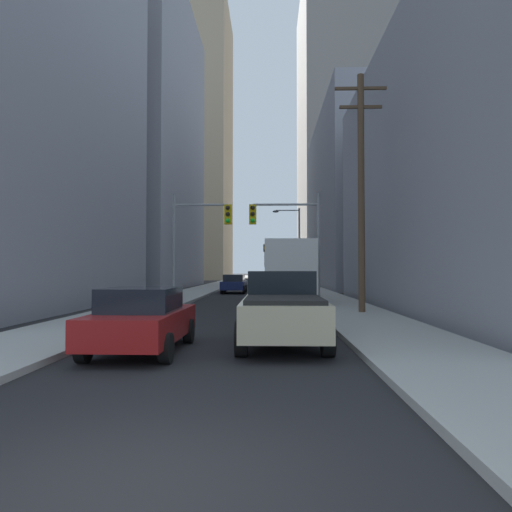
% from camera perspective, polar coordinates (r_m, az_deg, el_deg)
% --- Properties ---
extents(ground_plane, '(400.00, 400.00, 0.00)m').
position_cam_1_polar(ground_plane, '(4.62, -16.15, -26.56)').
color(ground_plane, black).
extents(sidewalk_left, '(3.18, 160.00, 0.15)m').
position_cam_1_polar(sidewalk_left, '(54.37, -4.79, -3.58)').
color(sidewalk_left, '#9E9E99').
rests_on(sidewalk_left, ground).
extents(sidewalk_right, '(3.18, 160.00, 0.15)m').
position_cam_1_polar(sidewalk_right, '(54.14, 5.47, -3.58)').
color(sidewalk_right, '#9E9E99').
rests_on(sidewalk_right, ground).
extents(city_bus, '(2.67, 11.51, 3.40)m').
position_cam_1_polar(city_bus, '(27.73, 3.77, -1.65)').
color(city_bus, silver).
rests_on(city_bus, ground).
extents(pickup_truck_beige, '(2.20, 5.40, 1.90)m').
position_cam_1_polar(pickup_truck_beige, '(12.39, 3.21, -6.33)').
color(pickup_truck_beige, '#C6B793').
rests_on(pickup_truck_beige, ground).
extents(sedan_red, '(1.95, 4.22, 1.52)m').
position_cam_1_polar(sedan_red, '(11.43, -13.68, -7.50)').
color(sedan_red, maroon).
rests_on(sedan_red, ground).
extents(sedan_maroon, '(1.95, 4.24, 1.52)m').
position_cam_1_polar(sedan_maroon, '(17.78, 2.62, -5.42)').
color(sedan_maroon, maroon).
rests_on(sedan_maroon, ground).
extents(sedan_navy, '(1.95, 4.25, 1.52)m').
position_cam_1_polar(sedan_navy, '(38.01, -2.68, -3.38)').
color(sedan_navy, '#141E4C').
rests_on(sedan_navy, ground).
extents(sedan_blue, '(1.95, 4.25, 1.52)m').
position_cam_1_polar(sedan_blue, '(37.69, 2.23, -3.40)').
color(sedan_blue, navy).
rests_on(sedan_blue, ground).
extents(traffic_signal_near_left, '(3.18, 0.44, 6.00)m').
position_cam_1_polar(traffic_signal_near_left, '(25.28, -6.98, 3.08)').
color(traffic_signal_near_left, gray).
rests_on(traffic_signal_near_left, ground).
extents(traffic_signal_near_right, '(3.77, 0.44, 6.00)m').
position_cam_1_polar(traffic_signal_near_right, '(25.01, 3.94, 3.19)').
color(traffic_signal_near_right, gray).
rests_on(traffic_signal_near_right, ground).
extents(traffic_signal_far_right, '(3.57, 0.44, 6.00)m').
position_cam_1_polar(traffic_signal_far_right, '(64.73, 2.63, 0.24)').
color(traffic_signal_far_right, gray).
rests_on(traffic_signal_far_right, ground).
extents(utility_pole_right, '(2.20, 0.28, 10.28)m').
position_cam_1_polar(utility_pole_right, '(20.60, 12.68, 8.12)').
color(utility_pole_right, brown).
rests_on(utility_pole_right, ground).
extents(street_lamp_right, '(2.50, 0.32, 7.50)m').
position_cam_1_polar(street_lamp_right, '(42.64, 4.75, 1.90)').
color(street_lamp_right, gray).
rests_on(street_lamp_right, ground).
extents(building_left_mid_office, '(24.04, 24.78, 31.38)m').
position_cam_1_polar(building_left_mid_office, '(55.61, -20.88, 12.80)').
color(building_left_mid_office, '#93939E').
rests_on(building_left_mid_office, ground).
extents(building_left_far_tower, '(25.92, 21.20, 53.46)m').
position_cam_1_polar(building_left_far_tower, '(96.59, -11.24, 13.29)').
color(building_left_far_tower, tan).
rests_on(building_left_far_tower, ground).
extents(building_right_mid_block, '(15.99, 27.07, 18.63)m').
position_cam_1_polar(building_right_mid_block, '(54.10, 16.07, 6.28)').
color(building_right_mid_block, '#93939E').
rests_on(building_right_mid_block, ground).
extents(building_right_far_highrise, '(17.63, 29.72, 60.09)m').
position_cam_1_polar(building_right_far_highrise, '(102.30, 10.60, 14.37)').
color(building_right_far_highrise, gray).
rests_on(building_right_far_highrise, ground).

